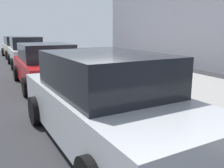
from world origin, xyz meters
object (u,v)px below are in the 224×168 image
suitcase_navy_1 (152,89)px  suitcase_maroon_4 (128,78)px  parked_car_red_1 (46,66)px  bollard_post (99,69)px  parked_car_beige_3 (17,47)px  suitcase_olive_3 (136,80)px  parked_car_silver_0 (105,101)px  fire_hydrant (109,69)px  parked_car_white_2 (26,52)px  suitcase_silver_5 (118,75)px  suitcase_red_0 (168,90)px  suitcase_teal_2 (142,84)px

suitcase_navy_1 → suitcase_maroon_4: 1.70m
parked_car_red_1 → bollard_post: bearing=-90.6°
parked_car_beige_3 → bollard_post: bearing=-169.1°
suitcase_olive_3 → bollard_post: 2.60m
suitcase_navy_1 → parked_car_silver_0: 2.84m
suitcase_navy_1 → suitcase_maroon_4: (1.70, -0.14, 0.01)m
fire_hydrant → parked_car_white_2: size_ratio=0.20×
suitcase_navy_1 → parked_car_silver_0: parked_car_silver_0 is taller
bollard_post → parked_car_red_1: parked_car_red_1 is taller
suitcase_olive_3 → parked_car_white_2: bearing=15.9°
suitcase_navy_1 → parked_car_red_1: (3.74, 2.26, 0.34)m
fire_hydrant → parked_car_red_1: 2.44m
suitcase_maroon_4 → suitcase_olive_3: bearing=178.3°
suitcase_maroon_4 → suitcase_silver_5: bearing=7.8°
bollard_post → suitcase_red_0: bearing=-177.0°
suitcase_silver_5 → parked_car_white_2: parked_car_white_2 is taller
bollard_post → parked_car_red_1: bearing=89.4°
fire_hydrant → parked_car_red_1: size_ratio=0.18×
parked_car_silver_0 → suitcase_olive_3: bearing=-40.5°
suitcase_teal_2 → fire_hydrant: size_ratio=1.02×
suitcase_red_0 → parked_car_silver_0: 2.67m
suitcase_olive_3 → bollard_post: size_ratio=1.36×
fire_hydrant → parked_car_white_2: 6.89m
suitcase_red_0 → suitcase_silver_5: 2.79m
parked_car_beige_3 → suitcase_teal_2: bearing=-171.1°
parked_car_silver_0 → suitcase_teal_2: bearing=-45.7°
suitcase_teal_2 → suitcase_maroon_4: size_ratio=0.98×
suitcase_navy_1 → fire_hydrant: fire_hydrant is taller
suitcase_teal_2 → parked_car_silver_0: size_ratio=0.17×
suitcase_red_0 → suitcase_silver_5: (2.79, 0.07, -0.05)m
suitcase_teal_2 → fire_hydrant: suitcase_teal_2 is taller
suitcase_silver_5 → fire_hydrant: size_ratio=0.99×
suitcase_red_0 → suitcase_olive_3: 1.67m
suitcase_olive_3 → parked_car_red_1: bearing=42.3°
suitcase_teal_2 → fire_hydrant: bearing=-1.4°
suitcase_maroon_4 → parked_car_silver_0: (-3.37, 2.40, 0.36)m
suitcase_maroon_4 → parked_car_beige_3: 13.54m
suitcase_red_0 → parked_car_beige_3: size_ratio=0.16×
suitcase_olive_3 → suitcase_maroon_4: suitcase_olive_3 is taller
parked_car_red_1 → parked_car_white_2: bearing=0.0°
suitcase_maroon_4 → fire_hydrant: bearing=3.4°
suitcase_maroon_4 → bollard_post: (2.02, 0.23, 0.07)m
suitcase_red_0 → parked_car_white_2: 10.34m
suitcase_olive_3 → fire_hydrant: bearing=1.9°
suitcase_maroon_4 → fire_hydrant: size_ratio=1.03×
suitcase_red_0 → suitcase_silver_5: suitcase_silver_5 is taller
suitcase_red_0 → parked_car_red_1: size_ratio=0.16×
suitcase_maroon_4 → parked_car_white_2: size_ratio=0.21×
parked_car_white_2 → parked_car_red_1: bearing=-180.0°
suitcase_teal_2 → parked_car_beige_3: parked_car_beige_3 is taller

